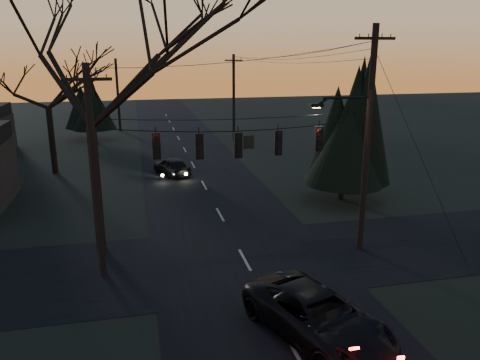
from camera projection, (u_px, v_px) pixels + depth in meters
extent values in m
cube|color=black|center=(209.00, 194.00, 29.99)|extent=(8.00, 120.00, 0.02)
cube|color=black|center=(245.00, 260.00, 20.61)|extent=(60.00, 7.00, 0.02)
cylinder|color=black|center=(239.00, 123.00, 18.91)|extent=(11.50, 0.04, 0.04)
cylinder|color=black|center=(97.00, 191.00, 20.98)|extent=(0.44, 0.44, 5.69)
cylinder|color=black|center=(341.00, 186.00, 28.85)|extent=(0.36, 0.36, 1.60)
cone|color=black|center=(345.00, 128.00, 27.87)|extent=(4.78, 4.78, 6.50)
cylinder|color=black|center=(52.00, 141.00, 34.47)|extent=(0.44, 0.44, 4.85)
cylinder|color=black|center=(91.00, 133.00, 47.46)|extent=(0.36, 0.36, 1.60)
cone|color=black|center=(89.00, 104.00, 46.68)|extent=(3.99, 3.99, 4.94)
imported|color=black|center=(317.00, 316.00, 14.91)|extent=(4.29, 6.03, 1.53)
imported|color=black|center=(172.00, 166.00, 34.37)|extent=(2.83, 4.16, 1.32)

